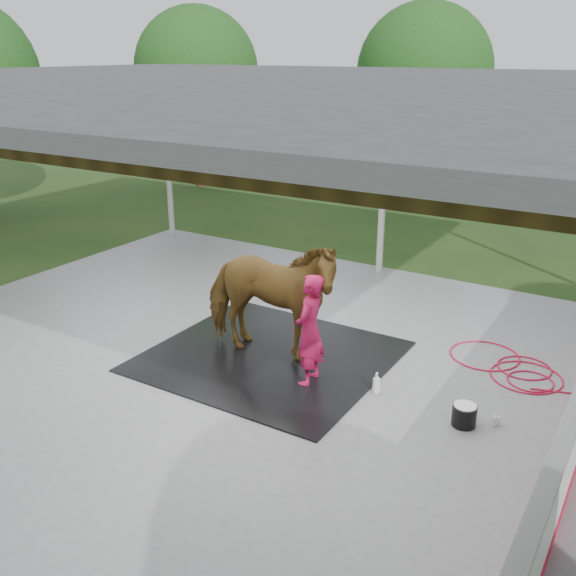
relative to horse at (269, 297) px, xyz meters
The scene contains 11 objects.
ground 1.06m from the horse, 150.20° to the right, with size 100.00×100.00×0.00m, color #1E3814.
concrete_slab 1.03m from the horse, 150.20° to the right, with size 12.00×10.00×0.05m, color slate.
pavilion_structure 2.95m from the horse, 150.20° to the right, with size 12.60×10.60×4.05m.
tree_belt 2.87m from the horse, 84.95° to the left, with size 28.00×28.00×5.80m.
rubber_mat 0.96m from the horse, ahead, with size 3.44×3.23×0.03m, color black.
horse is the anchor object (origin of this frame).
handler 0.98m from the horse, 21.96° to the right, with size 0.58×0.38×1.60m, color #AA123F.
wash_bucket 3.20m from the horse, ahead, with size 0.30×0.30×0.28m.
soap_bottle_a 2.01m from the horse, ahead, with size 0.12×0.12×0.31m, color silver.
soap_bottle_b 3.53m from the horse, ahead, with size 0.08×0.08×0.18m, color #338CD8.
hose_coil 3.71m from the horse, 25.42° to the left, with size 2.65×1.40×0.02m.
Camera 1 is at (5.06, -7.17, 4.43)m, focal length 40.00 mm.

